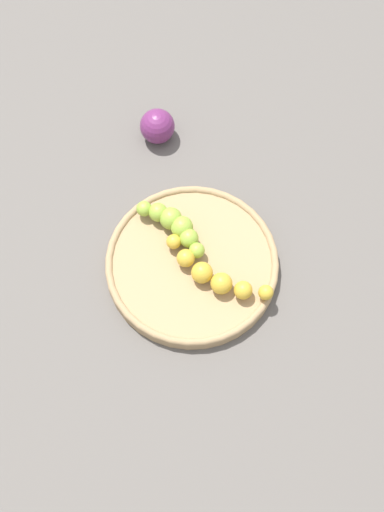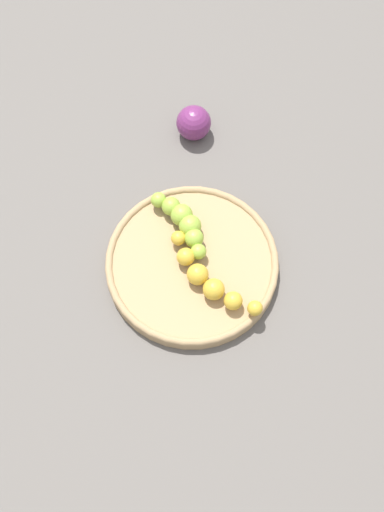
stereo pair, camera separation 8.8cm
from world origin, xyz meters
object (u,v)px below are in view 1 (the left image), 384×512
at_px(banana_spotted, 214,275).
at_px(banana_green, 175,225).
at_px(plum_purple, 157,126).
at_px(fruit_bowl, 192,264).

distance_m(banana_spotted, banana_green, 0.09).
height_order(banana_spotted, plum_purple, plum_purple).
distance_m(fruit_bowl, plum_purple, 0.22).
xyz_separation_m(fruit_bowl, plum_purple, (0.02, -0.22, 0.01)).
xyz_separation_m(fruit_bowl, banana_green, (0.02, -0.05, 0.02)).
xyz_separation_m(banana_spotted, plum_purple, (0.04, -0.25, -0.01)).
height_order(fruit_bowl, banana_green, banana_green).
bearing_deg(banana_green, fruit_bowl, -112.78).
distance_m(fruit_bowl, banana_spotted, 0.04).
height_order(banana_spotted, banana_green, banana_green).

